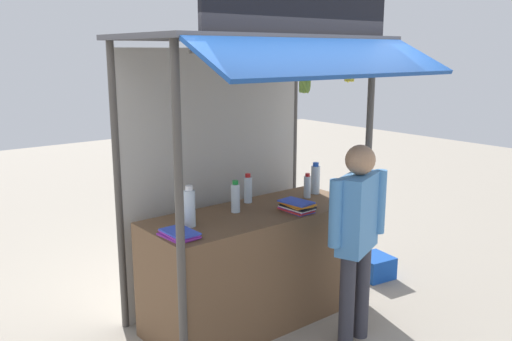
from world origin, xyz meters
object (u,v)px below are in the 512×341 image
water_bottle_back_left (248,189)px  water_bottle_right (189,207)px  magazine_stack_far_left (297,206)px  water_bottle_left (307,186)px  water_bottle_mid_left (315,179)px  banana_bunch_inner_left (305,83)px  banana_bunch_inner_right (350,74)px  water_bottle_front_left (235,197)px  plastic_crate (374,267)px  magazine_stack_center (179,234)px  vendor_person (357,226)px

water_bottle_back_left → water_bottle_right: size_ratio=0.82×
water_bottle_back_left → magazine_stack_far_left: bearing=-72.0°
water_bottle_right → water_bottle_left: water_bottle_right is taller
water_bottle_right → water_bottle_mid_left: (1.43, 0.09, -0.01)m
banana_bunch_inner_left → banana_bunch_inner_right: size_ratio=1.27×
water_bottle_front_left → plastic_crate: (1.63, -0.17, -0.98)m
water_bottle_right → water_bottle_mid_left: 1.44m
water_bottle_mid_left → banana_bunch_inner_left: 1.32m
water_bottle_left → plastic_crate: bearing=-8.9°
magazine_stack_far_left → banana_bunch_inner_right: bearing=-42.7°
water_bottle_right → water_bottle_left: (1.27, 0.04, -0.04)m
water_bottle_mid_left → water_bottle_left: water_bottle_mid_left is taller
water_bottle_back_left → banana_bunch_inner_left: (-0.04, -0.74, 0.96)m
water_bottle_left → magazine_stack_center: 1.48m
water_bottle_left → plastic_crate: size_ratio=0.70×
water_bottle_right → water_bottle_front_left: bearing=9.1°
magazine_stack_far_left → magazine_stack_center: bearing=176.6°
vendor_person → water_bottle_front_left: bearing=-79.7°
banana_bunch_inner_left → plastic_crate: 2.43m
water_bottle_front_left → water_bottle_left: size_ratio=1.19×
water_bottle_front_left → magazine_stack_far_left: 0.52m
banana_bunch_inner_right → banana_bunch_inner_left: bearing=179.9°
banana_bunch_inner_left → water_bottle_mid_left: bearing=39.0°
water_bottle_mid_left → banana_bunch_inner_right: size_ratio=1.30×
water_bottle_mid_left → magazine_stack_far_left: 0.63m
water_bottle_front_left → magazine_stack_center: (-0.68, -0.24, -0.10)m
magazine_stack_center → banana_bunch_inner_right: size_ratio=1.35×
water_bottle_right → water_bottle_mid_left: size_ratio=1.08×
water_bottle_right → water_bottle_back_left: bearing=18.0°
water_bottle_back_left → water_bottle_right: 0.79m
water_bottle_right → magazine_stack_center: (-0.19, -0.16, -0.13)m
water_bottle_right → magazine_stack_center: 0.28m
magazine_stack_center → plastic_crate: magazine_stack_center is taller
magazine_stack_center → water_bottle_left: bearing=7.7°
water_bottle_back_left → vendor_person: bearing=-75.1°
plastic_crate → water_bottle_back_left: bearing=166.1°
water_bottle_left → banana_bunch_inner_right: (-0.08, -0.53, 1.03)m
water_bottle_left → water_bottle_right: bearing=-178.3°
water_bottle_back_left → water_bottle_front_left: bearing=-147.4°
water_bottle_left → magazine_stack_center: size_ratio=0.73×
water_bottle_mid_left → magazine_stack_far_left: (-0.53, -0.32, -0.10)m
water_bottle_mid_left → magazine_stack_far_left: bearing=-149.1°
water_bottle_front_left → magazine_stack_center: 0.73m
banana_bunch_inner_left → plastic_crate: (1.41, 0.40, -1.93)m
water_bottle_left → vendor_person: (-0.25, -0.82, -0.11)m
magazine_stack_far_left → banana_bunch_inner_right: 1.16m
water_bottle_front_left → water_bottle_left: bearing=-3.0°
banana_bunch_inner_right → vendor_person: size_ratio=0.14×
magazine_stack_far_left → plastic_crate: (1.22, 0.13, -0.90)m
magazine_stack_center → banana_bunch_inner_left: bearing=-20.3°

